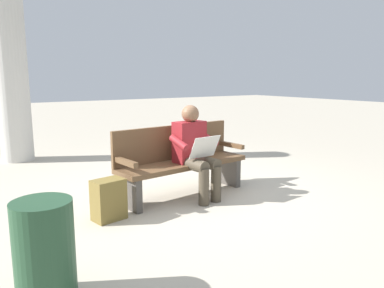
% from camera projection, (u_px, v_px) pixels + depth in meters
% --- Properties ---
extents(ground_plane, '(40.00, 40.00, 0.00)m').
position_uv_depth(ground_plane, '(184.00, 195.00, 4.87)').
color(ground_plane, '#B7AD99').
extents(bench_near, '(1.84, 0.66, 0.90)m').
position_uv_depth(bench_near, '(180.00, 160.00, 4.85)').
color(bench_near, brown).
rests_on(bench_near, ground).
extents(person_seated, '(0.60, 0.60, 1.18)m').
position_uv_depth(person_seated, '(195.00, 149.00, 4.67)').
color(person_seated, maroon).
rests_on(person_seated, ground).
extents(backpack, '(0.37, 0.31, 0.45)m').
position_uv_depth(backpack, '(108.00, 200.00, 4.01)').
color(backpack, brown).
rests_on(backpack, ground).
extents(support_pillar, '(0.56, 0.56, 3.70)m').
position_uv_depth(support_pillar, '(10.00, 58.00, 6.60)').
color(support_pillar, beige).
rests_on(support_pillar, ground).
extents(trash_bin, '(0.41, 0.41, 0.71)m').
position_uv_depth(trash_bin, '(45.00, 251.00, 2.53)').
color(trash_bin, '#23472D').
rests_on(trash_bin, ground).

